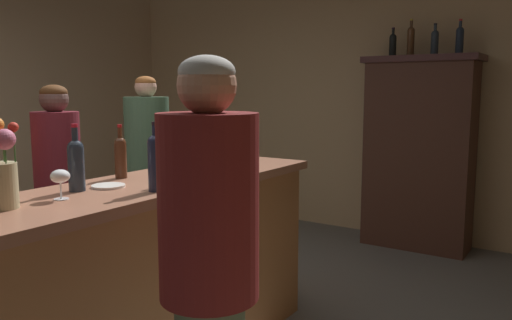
# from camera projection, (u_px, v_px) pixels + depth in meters

# --- Properties ---
(wall_back) EXTENTS (5.61, 0.12, 2.77)m
(wall_back) POSITION_uv_depth(u_px,v_px,m) (334.00, 103.00, 5.71)
(wall_back) COLOR tan
(wall_back) RESTS_ON ground
(bar_counter) EXTENTS (0.64, 2.21, 1.06)m
(bar_counter) POSITION_uv_depth(u_px,v_px,m) (158.00, 275.00, 2.78)
(bar_counter) COLOR #9A6139
(bar_counter) RESTS_ON ground
(display_cabinet) EXTENTS (1.06, 0.47, 1.85)m
(display_cabinet) POSITION_uv_depth(u_px,v_px,m) (419.00, 150.00, 4.93)
(display_cabinet) COLOR #43271D
(display_cabinet) RESTS_ON ground
(wine_bottle_riesling) EXTENTS (0.07, 0.07, 0.33)m
(wine_bottle_riesling) POSITION_uv_depth(u_px,v_px,m) (156.00, 160.00, 2.40)
(wine_bottle_riesling) COLOR #1F243C
(wine_bottle_riesling) RESTS_ON bar_counter
(wine_bottle_syrah) EXTENTS (0.08, 0.08, 0.33)m
(wine_bottle_syrah) POSITION_uv_depth(u_px,v_px,m) (185.00, 153.00, 2.68)
(wine_bottle_syrah) COLOR #47291D
(wine_bottle_syrah) RESTS_ON bar_counter
(wine_bottle_chardonnay) EXTENTS (0.06, 0.06, 0.29)m
(wine_bottle_chardonnay) POSITION_uv_depth(u_px,v_px,m) (121.00, 155.00, 2.76)
(wine_bottle_chardonnay) COLOR #492817
(wine_bottle_chardonnay) RESTS_ON bar_counter
(wine_bottle_malbec) EXTENTS (0.08, 0.08, 0.32)m
(wine_bottle_malbec) POSITION_uv_depth(u_px,v_px,m) (76.00, 162.00, 2.41)
(wine_bottle_malbec) COLOR #222A35
(wine_bottle_malbec) RESTS_ON bar_counter
(wine_glass_front) EXTENTS (0.08, 0.08, 0.17)m
(wine_glass_front) POSITION_uv_depth(u_px,v_px,m) (192.00, 148.00, 3.12)
(wine_glass_front) COLOR white
(wine_glass_front) RESTS_ON bar_counter
(wine_glass_mid) EXTENTS (0.08, 0.08, 0.13)m
(wine_glass_mid) POSITION_uv_depth(u_px,v_px,m) (60.00, 177.00, 2.22)
(wine_glass_mid) COLOR white
(wine_glass_mid) RESTS_ON bar_counter
(cheese_plate) EXTENTS (0.16, 0.16, 0.01)m
(cheese_plate) POSITION_uv_depth(u_px,v_px,m) (108.00, 186.00, 2.52)
(cheese_plate) COLOR white
(cheese_plate) RESTS_ON bar_counter
(display_bottle_left) EXTENTS (0.07, 0.07, 0.28)m
(display_bottle_left) POSITION_uv_depth(u_px,v_px,m) (393.00, 44.00, 4.95)
(display_bottle_left) COLOR black
(display_bottle_left) RESTS_ON display_cabinet
(display_bottle_midleft) EXTENTS (0.07, 0.07, 0.35)m
(display_bottle_midleft) POSITION_uv_depth(u_px,v_px,m) (411.00, 40.00, 4.85)
(display_bottle_midleft) COLOR #4B2E19
(display_bottle_midleft) RESTS_ON display_cabinet
(display_bottle_center) EXTENTS (0.07, 0.07, 0.29)m
(display_bottle_center) POSITION_uv_depth(u_px,v_px,m) (435.00, 41.00, 4.73)
(display_bottle_center) COLOR #222C37
(display_bottle_center) RESTS_ON display_cabinet
(display_bottle_midright) EXTENTS (0.07, 0.07, 0.31)m
(display_bottle_midright) POSITION_uv_depth(u_px,v_px,m) (460.00, 39.00, 4.61)
(display_bottle_midright) COLOR #1A2332
(display_bottle_midright) RESTS_ON display_cabinet
(patron_in_navy) EXTENTS (0.38, 0.38, 1.65)m
(patron_in_navy) POSITION_uv_depth(u_px,v_px,m) (148.00, 164.00, 4.39)
(patron_in_navy) COLOR maroon
(patron_in_navy) RESTS_ON ground
(patron_in_grey) EXTENTS (0.33, 0.33, 1.57)m
(patron_in_grey) POSITION_uv_depth(u_px,v_px,m) (58.00, 183.00, 3.66)
(patron_in_grey) COLOR #B6AF8F
(patron_in_grey) RESTS_ON ground
(bartender) EXTENTS (0.34, 0.34, 1.64)m
(bartender) POSITION_uv_depth(u_px,v_px,m) (209.00, 274.00, 1.74)
(bartender) COLOR #4F5E42
(bartender) RESTS_ON ground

